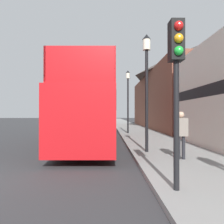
# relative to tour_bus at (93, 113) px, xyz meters

# --- Properties ---
(ground_plane) EXTENTS (144.00, 144.00, 0.00)m
(ground_plane) POSITION_rel_tour_bus_xyz_m (-3.91, 13.81, -1.78)
(ground_plane) COLOR #333335
(sidewalk) EXTENTS (3.53, 108.00, 0.14)m
(sidewalk) POSITION_rel_tour_bus_xyz_m (3.60, 10.81, -1.71)
(sidewalk) COLOR gray
(sidewalk) RESTS_ON ground_plane
(brick_terrace_rear) EXTENTS (6.00, 21.24, 8.64)m
(brick_terrace_rear) POSITION_rel_tour_bus_xyz_m (8.37, 13.32, 2.54)
(brick_terrace_rear) COLOR brown
(brick_terrace_rear) RESTS_ON ground_plane
(tour_bus) EXTENTS (2.64, 11.02, 4.02)m
(tour_bus) POSITION_rel_tour_bus_xyz_m (0.00, 0.00, 0.00)
(tour_bus) COLOR red
(tour_bus) RESTS_ON ground_plane
(parked_car_ahead_of_bus) EXTENTS (2.04, 4.67, 1.47)m
(parked_car_ahead_of_bus) POSITION_rel_tour_bus_xyz_m (0.68, 8.36, -1.09)
(parked_car_ahead_of_bus) COLOR navy
(parked_car_ahead_of_bus) RESTS_ON ground_plane
(pedestrian_second) EXTENTS (0.44, 0.24, 1.67)m
(pedestrian_second) POSITION_rel_tour_bus_xyz_m (3.43, -4.85, -0.63)
(pedestrian_second) COLOR #232328
(pedestrian_second) RESTS_ON sidewalk
(traffic_signal) EXTENTS (0.28, 0.42, 3.55)m
(traffic_signal) POSITION_rel_tour_bus_xyz_m (2.28, -7.97, 0.97)
(traffic_signal) COLOR black
(traffic_signal) RESTS_ON sidewalk
(lamp_post_nearest) EXTENTS (0.35, 0.35, 4.97)m
(lamp_post_nearest) POSITION_rel_tour_bus_xyz_m (2.49, -3.32, 1.77)
(lamp_post_nearest) COLOR black
(lamp_post_nearest) RESTS_ON sidewalk
(lamp_post_second) EXTENTS (0.35, 0.35, 5.23)m
(lamp_post_second) POSITION_rel_tour_bus_xyz_m (2.53, 5.64, 1.93)
(lamp_post_second) COLOR black
(lamp_post_second) RESTS_ON sidewalk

